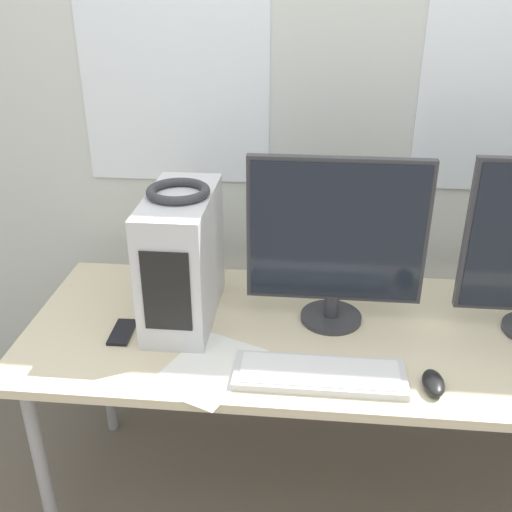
{
  "coord_description": "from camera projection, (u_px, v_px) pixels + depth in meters",
  "views": [
    {
      "loc": [
        -0.09,
        -1.15,
        1.69
      ],
      "look_at": [
        -0.24,
        0.36,
        0.94
      ],
      "focal_mm": 42.0,
      "sensor_mm": 36.0,
      "label": 1
    }
  ],
  "objects": [
    {
      "name": "wall_back",
      "position": [
        344.0,
        78.0,
        1.93
      ],
      "size": [
        8.0,
        0.07,
        2.7
      ],
      "color": "silver",
      "rests_on": "ground_plane"
    },
    {
      "name": "desk",
      "position": [
        334.0,
        345.0,
        1.8
      ],
      "size": [
        1.85,
        0.72,
        0.7
      ],
      "color": "beige",
      "rests_on": "ground_plane"
    },
    {
      "name": "pc_tower",
      "position": [
        182.0,
        258.0,
        1.77
      ],
      "size": [
        0.19,
        0.41,
        0.39
      ],
      "color": "silver",
      "rests_on": "desk"
    },
    {
      "name": "headphones",
      "position": [
        178.0,
        191.0,
        1.68
      ],
      "size": [
        0.18,
        0.18,
        0.03
      ],
      "color": "#333338",
      "rests_on": "pc_tower"
    },
    {
      "name": "monitor_main",
      "position": [
        336.0,
        239.0,
        1.72
      ],
      "size": [
        0.51,
        0.19,
        0.51
      ],
      "color": "#333338",
      "rests_on": "desk"
    },
    {
      "name": "keyboard",
      "position": [
        319.0,
        374.0,
        1.58
      ],
      "size": [
        0.45,
        0.15,
        0.02
      ],
      "color": "silver",
      "rests_on": "desk"
    },
    {
      "name": "mouse",
      "position": [
        433.0,
        383.0,
        1.53
      ],
      "size": [
        0.06,
        0.11,
        0.03
      ],
      "color": "black",
      "rests_on": "desk"
    },
    {
      "name": "cell_phone",
      "position": [
        122.0,
        332.0,
        1.77
      ],
      "size": [
        0.06,
        0.13,
        0.01
      ],
      "rotation": [
        0.0,
        0.0,
        0.03
      ],
      "color": "black",
      "rests_on": "desk"
    },
    {
      "name": "paper_sheet_front",
      "position": [
        209.0,
        368.0,
        1.62
      ],
      "size": [
        0.31,
        0.35,
        0.0
      ],
      "rotation": [
        0.0,
        0.0,
        -0.4
      ],
      "color": "white",
      "rests_on": "desk"
    }
  ]
}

